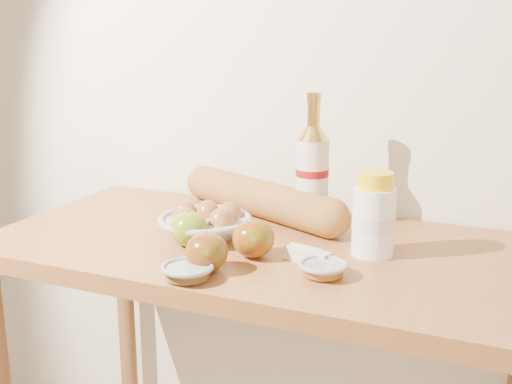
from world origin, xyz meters
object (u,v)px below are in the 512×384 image
at_px(bourbon_bottle, 312,173).
at_px(egg_bowl, 205,223).
at_px(cream_bottle, 374,217).
at_px(baguette, 261,199).
at_px(table, 261,294).

relative_size(bourbon_bottle, egg_bowl, 1.17).
height_order(bourbon_bottle, cream_bottle, bourbon_bottle).
bearing_deg(egg_bowl, cream_bottle, 5.49).
bearing_deg(egg_bowl, bourbon_bottle, 42.13).
distance_m(bourbon_bottle, cream_bottle, 0.23).
distance_m(bourbon_bottle, baguette, 0.16).
xyz_separation_m(bourbon_bottle, cream_bottle, (0.18, -0.14, -0.05)).
bearing_deg(table, baguette, 113.56).
relative_size(table, baguette, 2.24).
relative_size(table, bourbon_bottle, 3.82).
xyz_separation_m(cream_bottle, egg_bowl, (-0.37, -0.04, -0.05)).
height_order(cream_bottle, egg_bowl, cream_bottle).
bearing_deg(cream_bottle, bourbon_bottle, 117.78).
distance_m(cream_bottle, egg_bowl, 0.38).
height_order(table, egg_bowl, egg_bowl).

